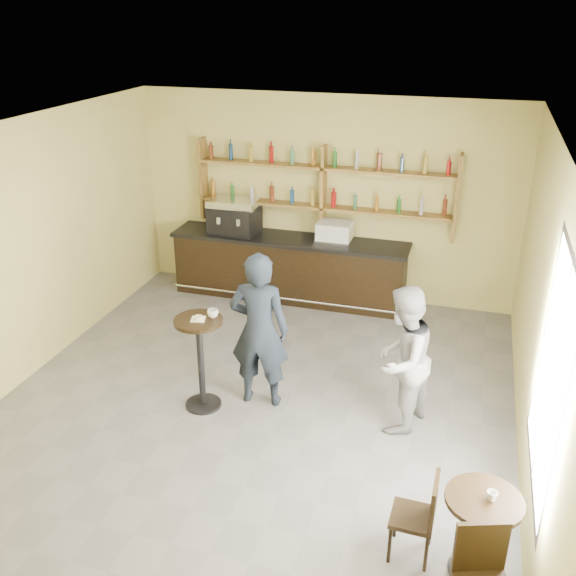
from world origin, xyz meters
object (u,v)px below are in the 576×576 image
(pedestal_table, at_px, (201,364))
(cafe_table, at_px, (479,536))
(chair_west, at_px, (412,516))
(espresso_machine, at_px, (234,216))
(man_main, at_px, (259,330))
(bar_counter, at_px, (289,268))
(patron_second, at_px, (402,360))
(pastry_case, at_px, (335,232))

(pedestal_table, relative_size, cafe_table, 1.45)
(cafe_table, xyz_separation_m, chair_west, (-0.55, 0.05, 0.02))
(espresso_machine, distance_m, cafe_table, 6.37)
(cafe_table, bearing_deg, espresso_machine, 129.34)
(man_main, bearing_deg, cafe_table, 137.78)
(bar_counter, height_order, chair_west, bar_counter)
(chair_west, distance_m, patron_second, 1.93)
(pastry_case, bearing_deg, man_main, -91.91)
(espresso_machine, height_order, man_main, man_main)
(man_main, xyz_separation_m, chair_west, (2.01, -1.87, -0.54))
(espresso_machine, relative_size, man_main, 0.40)
(espresso_machine, xyz_separation_m, cafe_table, (4.00, -4.88, -0.90))
(cafe_table, bearing_deg, patron_second, 115.76)
(bar_counter, xyz_separation_m, chair_west, (2.53, -4.83, -0.09))
(bar_counter, xyz_separation_m, patron_second, (2.17, -2.99, 0.34))
(chair_west, xyz_separation_m, patron_second, (-0.36, 1.84, 0.43))
(pastry_case, relative_size, pedestal_table, 0.47)
(bar_counter, height_order, pedestal_table, pedestal_table)
(pastry_case, xyz_separation_m, patron_second, (1.44, -2.99, -0.33))
(cafe_table, height_order, chair_west, chair_west)
(man_main, height_order, cafe_table, man_main)
(cafe_table, bearing_deg, pastry_case, 115.75)
(bar_counter, bearing_deg, chair_west, -62.33)
(pastry_case, height_order, man_main, man_main)
(pastry_case, bearing_deg, chair_west, -67.38)
(man_main, xyz_separation_m, cafe_table, (2.56, -1.92, -0.56))
(cafe_table, bearing_deg, bar_counter, 122.28)
(pastry_case, height_order, pedestal_table, pastry_case)
(patron_second, bearing_deg, espresso_machine, -115.92)
(cafe_table, distance_m, chair_west, 0.55)
(espresso_machine, bearing_deg, pedestal_table, -70.13)
(pastry_case, relative_size, chair_west, 0.64)
(man_main, distance_m, chair_west, 2.80)
(espresso_machine, xyz_separation_m, chair_west, (3.45, -4.83, -0.88))
(pedestal_table, distance_m, patron_second, 2.30)
(pastry_case, xyz_separation_m, cafe_table, (2.35, -4.88, -0.79))
(pedestal_table, relative_size, patron_second, 0.68)
(pastry_case, xyz_separation_m, man_main, (-0.21, -2.96, -0.23))
(patron_second, bearing_deg, pedestal_table, -64.85)
(pastry_case, xyz_separation_m, pedestal_table, (-0.83, -3.27, -0.61))
(cafe_table, bearing_deg, pedestal_table, 153.12)
(pedestal_table, bearing_deg, chair_west, -30.70)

